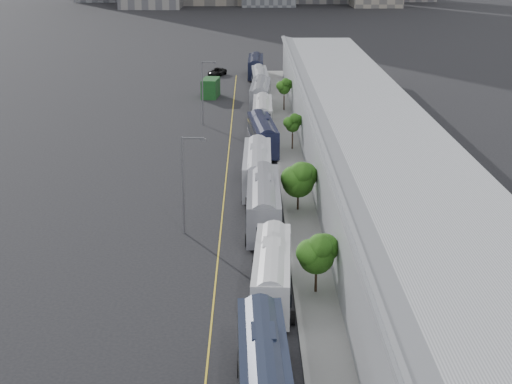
{
  "coord_description": "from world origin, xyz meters",
  "views": [
    {
      "loc": [
        1.01,
        -20.48,
        23.53
      ],
      "look_at": [
        1.5,
        49.35,
        3.0
      ],
      "focal_mm": 60.0,
      "sensor_mm": 36.0,
      "label": 1
    }
  ],
  "objects_px": {
    "bus_2": "(272,277)",
    "bus_7": "(260,97)",
    "shipping_container": "(211,88)",
    "bus_9": "(256,68)",
    "street_lamp_near": "(185,178)",
    "bus_6": "(262,116)",
    "bus_4": "(257,172)",
    "bus_5": "(263,137)",
    "street_lamp_far": "(204,88)",
    "suv": "(217,72)",
    "bus_1": "(264,381)",
    "bus_8": "(260,81)",
    "bus_3": "(263,208)"
  },
  "relations": [
    {
      "from": "bus_5",
      "to": "bus_6",
      "type": "height_order",
      "value": "bus_5"
    },
    {
      "from": "bus_5",
      "to": "bus_1",
      "type": "bearing_deg",
      "value": -95.66
    },
    {
      "from": "bus_5",
      "to": "street_lamp_near",
      "type": "height_order",
      "value": "street_lamp_near"
    },
    {
      "from": "street_lamp_far",
      "to": "bus_7",
      "type": "bearing_deg",
      "value": 58.08
    },
    {
      "from": "bus_8",
      "to": "suv",
      "type": "relative_size",
      "value": 2.45
    },
    {
      "from": "bus_9",
      "to": "bus_4",
      "type": "bearing_deg",
      "value": -89.33
    },
    {
      "from": "bus_2",
      "to": "bus_8",
      "type": "relative_size",
      "value": 1.02
    },
    {
      "from": "bus_6",
      "to": "bus_4",
      "type": "bearing_deg",
      "value": -90.91
    },
    {
      "from": "bus_1",
      "to": "bus_2",
      "type": "bearing_deg",
      "value": 85.39
    },
    {
      "from": "bus_1",
      "to": "bus_5",
      "type": "xyz_separation_m",
      "value": [
        0.77,
        57.48,
        -0.02
      ]
    },
    {
      "from": "bus_3",
      "to": "bus_7",
      "type": "relative_size",
      "value": 1.04
    },
    {
      "from": "bus_9",
      "to": "street_lamp_near",
      "type": "bearing_deg",
      "value": -93.31
    },
    {
      "from": "bus_4",
      "to": "bus_9",
      "type": "xyz_separation_m",
      "value": [
        0.33,
        72.15,
        -0.07
      ]
    },
    {
      "from": "bus_1",
      "to": "bus_8",
      "type": "xyz_separation_m",
      "value": [
        0.92,
        99.67,
        -0.09
      ]
    },
    {
      "from": "bus_2",
      "to": "street_lamp_near",
      "type": "bearing_deg",
      "value": 119.57
    },
    {
      "from": "bus_1",
      "to": "shipping_container",
      "type": "relative_size",
      "value": 2.42
    },
    {
      "from": "bus_1",
      "to": "suv",
      "type": "distance_m",
      "value": 115.59
    },
    {
      "from": "bus_1",
      "to": "bus_8",
      "type": "height_order",
      "value": "bus_1"
    },
    {
      "from": "street_lamp_far",
      "to": "suv",
      "type": "bearing_deg",
      "value": 89.88
    },
    {
      "from": "suv",
      "to": "bus_3",
      "type": "bearing_deg",
      "value": -67.42
    },
    {
      "from": "bus_2",
      "to": "bus_4",
      "type": "distance_m",
      "value": 27.09
    },
    {
      "from": "bus_1",
      "to": "bus_7",
      "type": "relative_size",
      "value": 0.96
    },
    {
      "from": "bus_3",
      "to": "bus_4",
      "type": "relative_size",
      "value": 1.03
    },
    {
      "from": "street_lamp_far",
      "to": "suv",
      "type": "xyz_separation_m",
      "value": [
        0.09,
        43.32,
        -4.24
      ]
    },
    {
      "from": "bus_6",
      "to": "street_lamp_far",
      "type": "relative_size",
      "value": 1.46
    },
    {
      "from": "bus_3",
      "to": "street_lamp_far",
      "type": "relative_size",
      "value": 1.63
    },
    {
      "from": "bus_2",
      "to": "shipping_container",
      "type": "bearing_deg",
      "value": 98.33
    },
    {
      "from": "bus_1",
      "to": "bus_7",
      "type": "distance_m",
      "value": 84.3
    },
    {
      "from": "bus_2",
      "to": "suv",
      "type": "relative_size",
      "value": 2.49
    },
    {
      "from": "bus_3",
      "to": "bus_4",
      "type": "distance_m",
      "value": 11.93
    },
    {
      "from": "bus_7",
      "to": "bus_4",
      "type": "bearing_deg",
      "value": -88.37
    },
    {
      "from": "bus_9",
      "to": "street_lamp_near",
      "type": "xyz_separation_m",
      "value": [
        -6.37,
        -85.71,
        3.22
      ]
    },
    {
      "from": "shipping_container",
      "to": "street_lamp_near",
      "type": "bearing_deg",
      "value": -83.31
    },
    {
      "from": "bus_4",
      "to": "shipping_container",
      "type": "distance_m",
      "value": 51.88
    },
    {
      "from": "bus_2",
      "to": "bus_7",
      "type": "bearing_deg",
      "value": 92.72
    },
    {
      "from": "bus_1",
      "to": "bus_3",
      "type": "relative_size",
      "value": 0.93
    },
    {
      "from": "bus_4",
      "to": "bus_5",
      "type": "relative_size",
      "value": 1.05
    },
    {
      "from": "bus_7",
      "to": "street_lamp_near",
      "type": "distance_m",
      "value": 56.82
    },
    {
      "from": "bus_6",
      "to": "street_lamp_near",
      "type": "xyz_separation_m",
      "value": [
        -6.98,
        -42.46,
        3.29
      ]
    },
    {
      "from": "bus_2",
      "to": "bus_8",
      "type": "distance_m",
      "value": 85.2
    },
    {
      "from": "bus_7",
      "to": "bus_6",
      "type": "bearing_deg",
      "value": -86.84
    },
    {
      "from": "bus_4",
      "to": "bus_8",
      "type": "relative_size",
      "value": 1.12
    },
    {
      "from": "bus_8",
      "to": "bus_1",
      "type": "bearing_deg",
      "value": -91.74
    },
    {
      "from": "street_lamp_far",
      "to": "shipping_container",
      "type": "height_order",
      "value": "street_lamp_far"
    },
    {
      "from": "suv",
      "to": "bus_6",
      "type": "bearing_deg",
      "value": -62.54
    },
    {
      "from": "bus_9",
      "to": "street_lamp_near",
      "type": "relative_size",
      "value": 1.57
    },
    {
      "from": "street_lamp_far",
      "to": "bus_8",
      "type": "bearing_deg",
      "value": 74.42
    },
    {
      "from": "bus_3",
      "to": "street_lamp_far",
      "type": "height_order",
      "value": "street_lamp_far"
    },
    {
      "from": "bus_8",
      "to": "shipping_container",
      "type": "xyz_separation_m",
      "value": [
        -7.78,
        -6.7,
        -0.02
      ]
    },
    {
      "from": "shipping_container",
      "to": "suv",
      "type": "relative_size",
      "value": 1.08
    }
  ]
}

